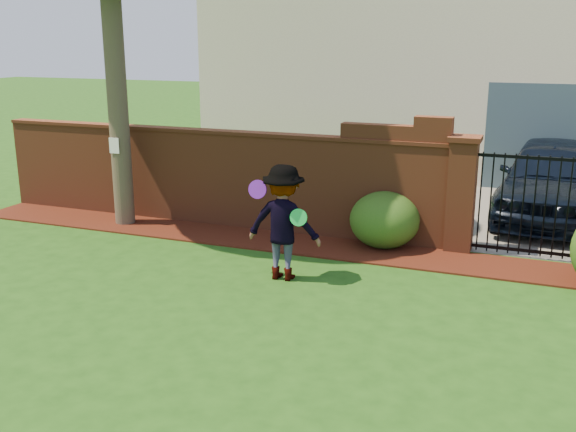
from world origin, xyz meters
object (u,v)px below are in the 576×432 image
at_px(man, 282,223).
at_px(car, 551,182).
at_px(frisbee_purple, 258,189).
at_px(frisbee_green, 299,217).

bearing_deg(man, car, -128.94).
xyz_separation_m(frisbee_purple, frisbee_green, (0.62, -0.02, -0.34)).
relative_size(frisbee_purple, frisbee_green, 1.09).
bearing_deg(car, frisbee_purple, -124.63).
xyz_separation_m(man, frisbee_green, (0.29, -0.14, 0.15)).
xyz_separation_m(car, man, (-3.55, -4.66, 0.06)).
distance_m(frisbee_purple, frisbee_green, 0.71).
bearing_deg(frisbee_purple, frisbee_green, -1.97).
height_order(car, frisbee_purple, car).
height_order(man, frisbee_green, man).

